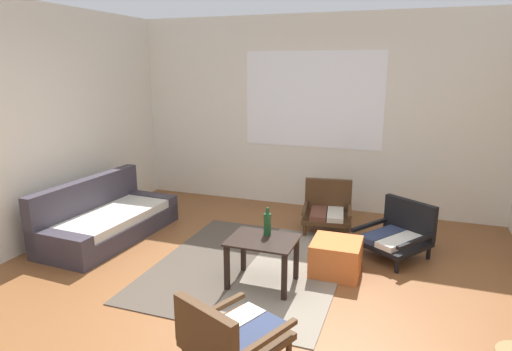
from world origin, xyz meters
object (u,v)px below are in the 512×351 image
Objects in this scene: armchair_striped_foreground at (229,335)px; ottoman_orange at (336,257)px; coffee_table at (262,249)px; armchair_by_window at (327,208)px; glass_bottle at (267,223)px; armchair_corner at (397,233)px; couch at (106,220)px.

armchair_striped_foreground is 1.70× the size of ottoman_orange.
armchair_by_window is (0.30, 1.66, -0.09)m from coffee_table.
coffee_table is at bearing -92.69° from glass_bottle.
armchair_by_window is 0.76× the size of armchair_corner.
coffee_table is 1.63m from armchair_corner.
armchair_by_window reaches higher than coffee_table.
couch is 3.72× the size of ottoman_orange.
glass_bottle reaches higher than ottoman_orange.
armchair_by_window is at bearing 25.59° from couch.
armchair_striped_foreground is at bearing -35.56° from couch.
coffee_table is 0.80m from ottoman_orange.
ottoman_orange is (0.61, 0.48, -0.20)m from coffee_table.
ottoman_orange is at bearing 38.09° from coffee_table.
ottoman_orange is at bearing -130.08° from armchair_corner.
couch reaches higher than armchair_striped_foreground.
coffee_table is 0.24m from glass_bottle.
armchair_striped_foreground is at bearing -113.49° from armchair_corner.
armchair_corner is (1.00, 2.30, 0.01)m from armchair_striped_foreground.
armchair_striped_foreground is 0.92× the size of armchair_corner.
glass_bottle reaches higher than armchair_by_window.
ottoman_orange is 1.77× the size of glass_bottle.
coffee_table is at bearing -100.12° from armchair_by_window.
armchair_corner is at bearing 11.05° from couch.
coffee_table is 0.71× the size of armchair_corner.
glass_bottle is at bearing -9.56° from couch.
couch reaches higher than ottoman_orange.
armchair_corner is at bearing 49.92° from ottoman_orange.
couch is 6.61× the size of glass_bottle.
ottoman_orange is (-0.55, -0.65, -0.09)m from armchair_corner.
armchair_corner is at bearing -31.27° from armchair_by_window.
couch is 2.85m from armchair_striped_foreground.
glass_bottle is (-0.16, 1.29, 0.33)m from armchair_striped_foreground.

